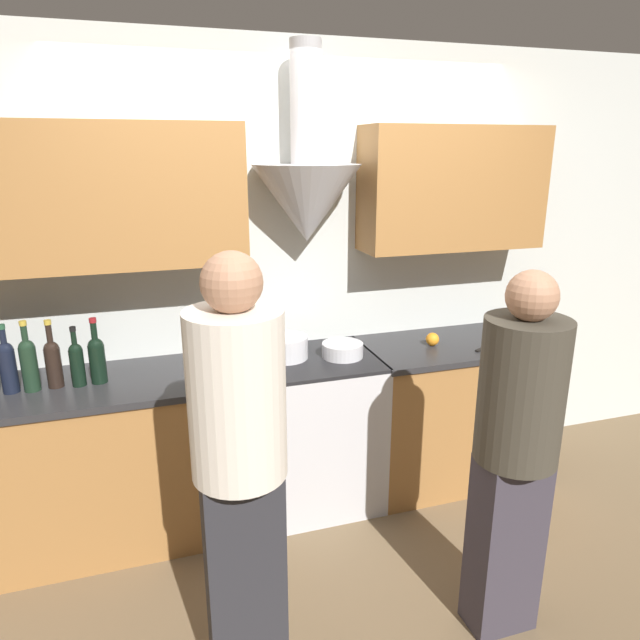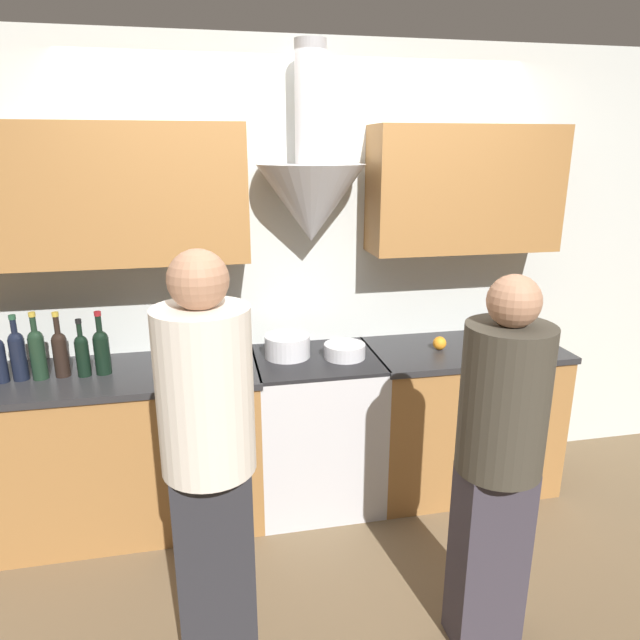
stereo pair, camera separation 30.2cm
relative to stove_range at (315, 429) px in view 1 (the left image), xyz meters
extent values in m
plane|color=brown|center=(0.00, -0.31, -0.45)|extent=(12.00, 12.00, 0.00)
cube|color=silver|center=(0.00, 0.33, 0.85)|extent=(8.40, 0.06, 2.60)
cone|color=silver|center=(0.00, 0.14, 1.29)|extent=(0.59, 0.59, 0.41)
cylinder|color=silver|center=(0.00, 0.14, 1.79)|extent=(0.16, 0.16, 0.61)
cube|color=#9E6B38|center=(-1.11, 0.15, 1.35)|extent=(1.53, 0.32, 0.70)
cube|color=#9E6B38|center=(0.89, 0.15, 1.35)|extent=(1.09, 0.32, 0.70)
cube|color=#9E6B38|center=(-1.11, 0.00, -0.02)|extent=(1.53, 0.60, 0.87)
cube|color=#28282B|center=(-1.11, 0.00, 0.43)|extent=(1.56, 0.62, 0.03)
cube|color=#9E6B38|center=(0.89, 0.00, -0.02)|extent=(1.09, 0.60, 0.87)
cube|color=#28282B|center=(0.89, 0.00, 0.43)|extent=(1.12, 0.62, 0.03)
cube|color=silver|center=(0.00, 0.00, -0.01)|extent=(0.69, 0.60, 0.88)
cube|color=black|center=(0.00, -0.30, -0.05)|extent=(0.48, 0.01, 0.40)
cube|color=black|center=(0.00, 0.00, 0.44)|extent=(0.69, 0.60, 0.02)
cube|color=silver|center=(0.00, 0.27, 0.38)|extent=(0.69, 0.06, 0.10)
cylinder|color=black|center=(-1.53, 0.00, 0.55)|extent=(0.08, 0.08, 0.21)
sphere|color=black|center=(-1.53, 0.00, 0.66)|extent=(0.07, 0.07, 0.07)
cylinder|color=black|center=(-1.53, 0.00, 0.72)|extent=(0.03, 0.03, 0.09)
cylinder|color=#234C33|center=(-1.53, 0.00, 0.78)|extent=(0.03, 0.03, 0.02)
cylinder|color=black|center=(-1.43, -0.01, 0.56)|extent=(0.08, 0.08, 0.22)
sphere|color=black|center=(-1.43, -0.01, 0.66)|extent=(0.07, 0.07, 0.07)
cylinder|color=black|center=(-1.43, -0.01, 0.73)|extent=(0.03, 0.03, 0.09)
cylinder|color=gold|center=(-1.43, -0.01, 0.79)|extent=(0.03, 0.03, 0.02)
cylinder|color=black|center=(-1.33, 0.00, 0.54)|extent=(0.08, 0.08, 0.20)
sphere|color=black|center=(-1.33, 0.00, 0.64)|extent=(0.07, 0.07, 0.07)
cylinder|color=black|center=(-1.33, 0.00, 0.71)|extent=(0.03, 0.03, 0.11)
cylinder|color=gold|center=(-1.33, 0.00, 0.78)|extent=(0.03, 0.03, 0.02)
cylinder|color=black|center=(-1.22, -0.02, 0.54)|extent=(0.07, 0.07, 0.18)
sphere|color=black|center=(-1.22, -0.02, 0.63)|extent=(0.07, 0.07, 0.07)
cylinder|color=black|center=(-1.22, -0.02, 0.69)|extent=(0.03, 0.03, 0.08)
cylinder|color=black|center=(-1.22, -0.02, 0.74)|extent=(0.03, 0.03, 0.02)
cylinder|color=black|center=(-1.13, 0.00, 0.54)|extent=(0.08, 0.08, 0.19)
sphere|color=black|center=(-1.13, 0.00, 0.64)|extent=(0.08, 0.08, 0.08)
cylinder|color=black|center=(-1.13, 0.00, 0.71)|extent=(0.03, 0.03, 0.10)
cylinder|color=maroon|center=(-1.13, 0.00, 0.77)|extent=(0.03, 0.03, 0.02)
cylinder|color=silver|center=(-0.16, 0.05, 0.51)|extent=(0.25, 0.25, 0.13)
cylinder|color=silver|center=(0.16, -0.03, 0.49)|extent=(0.23, 0.23, 0.08)
sphere|color=orange|center=(0.73, -0.01, 0.49)|extent=(0.08, 0.08, 0.08)
cube|color=silver|center=(1.08, -0.11, 0.45)|extent=(0.16, 0.11, 0.01)
cube|color=black|center=(0.96, -0.17, 0.45)|extent=(0.10, 0.07, 0.01)
cube|color=#28282D|center=(-0.61, -1.08, 0.01)|extent=(0.29, 0.18, 0.92)
cylinder|color=silver|center=(-0.61, -1.08, 0.77)|extent=(0.34, 0.34, 0.60)
sphere|color=#AD7A5B|center=(-0.61, -1.08, 1.16)|extent=(0.20, 0.20, 0.20)
cube|color=#38333D|center=(0.49, -1.15, -0.04)|extent=(0.28, 0.18, 0.82)
cylinder|color=#3D382D|center=(0.49, -1.15, 0.66)|extent=(0.33, 0.33, 0.59)
sphere|color=#AD7A5B|center=(0.49, -1.15, 1.05)|extent=(0.20, 0.20, 0.20)
camera|label=1|loc=(-0.88, -2.86, 1.57)|focal=32.00mm
camera|label=2|loc=(-0.59, -2.94, 1.57)|focal=32.00mm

